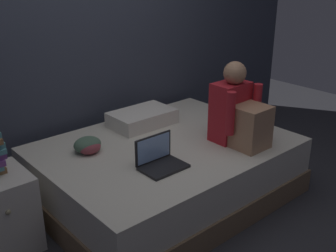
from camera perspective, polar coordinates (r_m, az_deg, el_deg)
The scene contains 7 objects.
ground_plane at distance 3.27m, azimuth 0.49°, elevation -12.84°, with size 8.00×8.00×0.00m, color #2D2D33.
wall_back at distance 3.71m, azimuth -12.19°, elevation 13.44°, with size 5.60×0.10×2.70m, color #383D4C.
bed at distance 3.45m, azimuth -0.33°, elevation -6.15°, with size 2.00×1.50×0.49m.
person_sitting at distance 3.32m, azimuth 9.71°, elevation 1.75°, with size 0.39×0.44×0.66m.
laptop at distance 2.95m, azimuth -1.19°, elevation -4.64°, with size 0.32×0.23×0.22m.
pillow at distance 3.71m, azimuth -3.59°, elevation 1.13°, with size 0.56×0.36×0.13m, color silver.
clothes_pile at distance 3.23m, azimuth -10.95°, elevation -2.66°, with size 0.22×0.20×0.12m.
Camera 1 is at (-1.79, -2.01, 1.86)m, focal length 44.22 mm.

